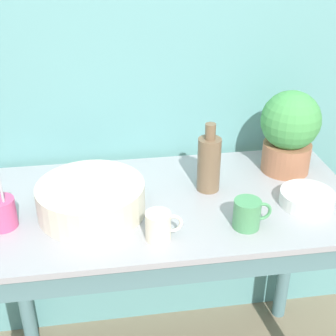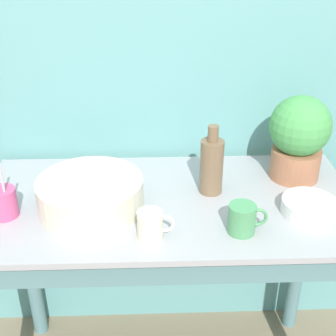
{
  "view_description": "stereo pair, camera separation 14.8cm",
  "coord_description": "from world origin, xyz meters",
  "px_view_note": "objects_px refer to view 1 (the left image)",
  "views": [
    {
      "loc": [
        -0.19,
        -0.98,
        1.69
      ],
      "look_at": [
        0.0,
        0.31,
        0.98
      ],
      "focal_mm": 50.0,
      "sensor_mm": 36.0,
      "label": 1
    },
    {
      "loc": [
        -0.05,
        -0.99,
        1.69
      ],
      "look_at": [
        0.0,
        0.31,
        0.98
      ],
      "focal_mm": 50.0,
      "sensor_mm": 36.0,
      "label": 2
    }
  ],
  "objects_px": {
    "mug_cream": "(159,226)",
    "bottle_tall": "(209,163)",
    "utensil_cup": "(1,213)",
    "mug_green": "(248,214)",
    "bowl_wash_large": "(91,199)",
    "bowl_small_enamel_white": "(307,198)",
    "potted_plant": "(289,130)"
  },
  "relations": [
    {
      "from": "mug_cream",
      "to": "utensil_cup",
      "type": "distance_m",
      "value": 0.48
    },
    {
      "from": "mug_cream",
      "to": "utensil_cup",
      "type": "bearing_deg",
      "value": 164.06
    },
    {
      "from": "potted_plant",
      "to": "mug_green",
      "type": "bearing_deg",
      "value": -126.8
    },
    {
      "from": "bowl_wash_large",
      "to": "utensil_cup",
      "type": "height_order",
      "value": "utensil_cup"
    },
    {
      "from": "potted_plant",
      "to": "bowl_small_enamel_white",
      "type": "height_order",
      "value": "potted_plant"
    },
    {
      "from": "bottle_tall",
      "to": "utensil_cup",
      "type": "relative_size",
      "value": 1.04
    },
    {
      "from": "bowl_small_enamel_white",
      "to": "utensil_cup",
      "type": "height_order",
      "value": "utensil_cup"
    },
    {
      "from": "bottle_tall",
      "to": "mug_green",
      "type": "xyz_separation_m",
      "value": [
        0.07,
        -0.23,
        -0.05
      ]
    },
    {
      "from": "potted_plant",
      "to": "bottle_tall",
      "type": "xyz_separation_m",
      "value": [
        -0.31,
        -0.09,
        -0.06
      ]
    },
    {
      "from": "potted_plant",
      "to": "mug_green",
      "type": "distance_m",
      "value": 0.42
    },
    {
      "from": "bowl_wash_large",
      "to": "bowl_small_enamel_white",
      "type": "xyz_separation_m",
      "value": [
        0.69,
        -0.06,
        -0.03
      ]
    },
    {
      "from": "mug_cream",
      "to": "bowl_small_enamel_white",
      "type": "xyz_separation_m",
      "value": [
        0.5,
        0.11,
        -0.02
      ]
    },
    {
      "from": "potted_plant",
      "to": "mug_green",
      "type": "xyz_separation_m",
      "value": [
        -0.24,
        -0.32,
        -0.11
      ]
    },
    {
      "from": "mug_cream",
      "to": "bottle_tall",
      "type": "bearing_deg",
      "value": 51.44
    },
    {
      "from": "mug_cream",
      "to": "mug_green",
      "type": "bearing_deg",
      "value": 4.15
    },
    {
      "from": "bowl_wash_large",
      "to": "mug_cream",
      "type": "bearing_deg",
      "value": -41.33
    },
    {
      "from": "utensil_cup",
      "to": "potted_plant",
      "type": "bearing_deg",
      "value": 12.44
    },
    {
      "from": "bowl_wash_large",
      "to": "mug_cream",
      "type": "xyz_separation_m",
      "value": [
        0.19,
        -0.17,
        -0.01
      ]
    },
    {
      "from": "bowl_wash_large",
      "to": "utensil_cup",
      "type": "distance_m",
      "value": 0.27
    },
    {
      "from": "mug_cream",
      "to": "bowl_small_enamel_white",
      "type": "relative_size",
      "value": 0.63
    },
    {
      "from": "bowl_wash_large",
      "to": "utensil_cup",
      "type": "bearing_deg",
      "value": -171.95
    },
    {
      "from": "mug_green",
      "to": "bottle_tall",
      "type": "bearing_deg",
      "value": 105.87
    },
    {
      "from": "bowl_wash_large",
      "to": "mug_cream",
      "type": "height_order",
      "value": "bowl_wash_large"
    },
    {
      "from": "mug_cream",
      "to": "utensil_cup",
      "type": "height_order",
      "value": "utensil_cup"
    },
    {
      "from": "bowl_wash_large",
      "to": "mug_green",
      "type": "bearing_deg",
      "value": -17.93
    },
    {
      "from": "bowl_wash_large",
      "to": "mug_green",
      "type": "relative_size",
      "value": 2.87
    },
    {
      "from": "potted_plant",
      "to": "utensil_cup",
      "type": "xyz_separation_m",
      "value": [
        -0.97,
        -0.21,
        -0.11
      ]
    },
    {
      "from": "mug_cream",
      "to": "mug_green",
      "type": "relative_size",
      "value": 0.93
    },
    {
      "from": "bowl_wash_large",
      "to": "potted_plant",
      "type": "bearing_deg",
      "value": 14.07
    },
    {
      "from": "bowl_small_enamel_white",
      "to": "utensil_cup",
      "type": "distance_m",
      "value": 0.95
    },
    {
      "from": "potted_plant",
      "to": "mug_green",
      "type": "relative_size",
      "value": 2.57
    },
    {
      "from": "bowl_wash_large",
      "to": "mug_cream",
      "type": "distance_m",
      "value": 0.25
    }
  ]
}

